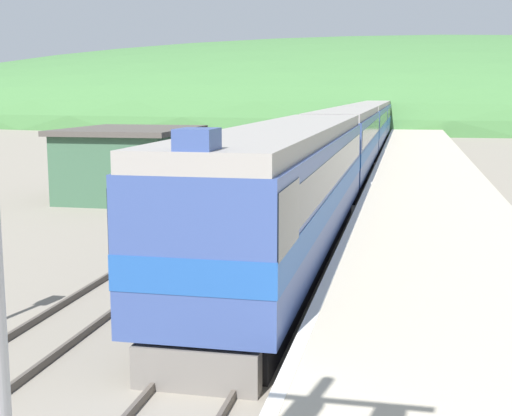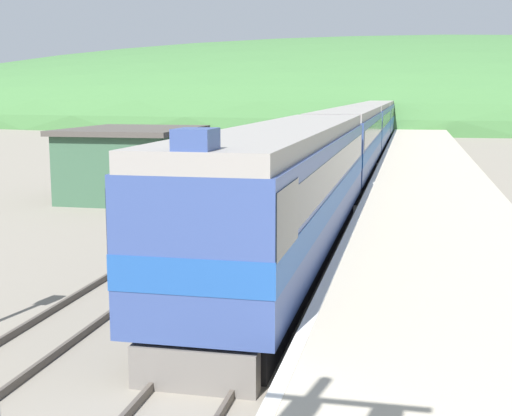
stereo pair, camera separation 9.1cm
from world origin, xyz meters
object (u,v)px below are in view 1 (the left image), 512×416
Objects in this scene: express_train_lead_car at (288,189)px; carriage_fourth at (377,118)px; carriage_third at (367,126)px; carriage_second at (347,142)px.

express_train_lead_car is 1.03× the size of carriage_fourth.
carriage_fourth is (0.00, 61.29, -0.01)m from express_train_lead_car.
carriage_third is at bearing 90.00° from express_train_lead_car.
carriage_fourth is at bearing 90.00° from carriage_third.
carriage_third is at bearing -90.00° from carriage_fourth.
carriage_second is 1.00× the size of carriage_fourth.
carriage_second is 40.53m from carriage_fourth.
carriage_third is 1.00× the size of carriage_fourth.
express_train_lead_car is at bearing -90.00° from carriage_fourth.
carriage_fourth is at bearing 90.00° from carriage_second.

